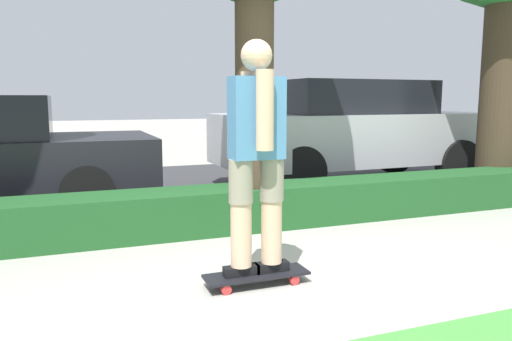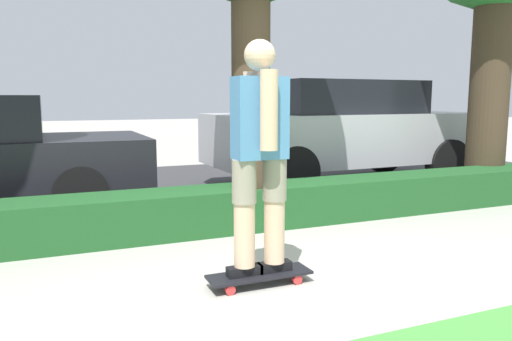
# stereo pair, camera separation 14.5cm
# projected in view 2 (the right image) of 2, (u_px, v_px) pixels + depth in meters

# --- Properties ---
(ground_plane) EXTENTS (60.00, 60.00, 0.00)m
(ground_plane) POSITION_uv_depth(u_px,v_px,m) (304.00, 278.00, 3.82)
(ground_plane) COLOR #ADA89E
(street_asphalt) EXTENTS (14.94, 5.00, 0.01)m
(street_asphalt) POSITION_uv_depth(u_px,v_px,m) (174.00, 188.00, 7.65)
(street_asphalt) COLOR #38383A
(street_asphalt) RESTS_ON ground_plane
(hedge_row) EXTENTS (14.94, 0.60, 0.44)m
(hedge_row) POSITION_uv_depth(u_px,v_px,m) (232.00, 208.00, 5.25)
(hedge_row) COLOR #1E5123
(hedge_row) RESTS_ON ground_plane
(skateboard) EXTENTS (0.77, 0.24, 0.09)m
(skateboard) POSITION_uv_depth(u_px,v_px,m) (260.00, 275.00, 3.66)
(skateboard) COLOR black
(skateboard) RESTS_ON ground_plane
(skater_person) EXTENTS (0.50, 0.43, 1.68)m
(skater_person) POSITION_uv_depth(u_px,v_px,m) (260.00, 152.00, 3.53)
(skater_person) COLOR black
(skater_person) RESTS_ON skateboard
(parked_car_middle) EXTENTS (4.42, 1.86, 1.63)m
(parked_car_middle) POSITION_uv_depth(u_px,v_px,m) (345.00, 130.00, 7.94)
(parked_car_middle) COLOR #B7B7BC
(parked_car_middle) RESTS_ON ground_plane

